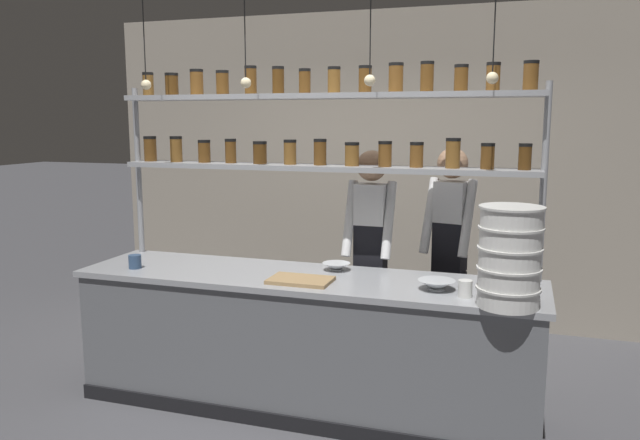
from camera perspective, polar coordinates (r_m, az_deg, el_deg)
ground_plane at (r=4.49m, az=-1.35°, el=-16.56°), size 40.00×40.00×0.00m
back_wall at (r=6.12m, az=5.24°, el=4.74°), size 5.52×0.12×2.97m
prep_counter at (r=4.31m, az=-1.38°, el=-11.06°), size 3.12×0.76×0.92m
spice_shelf_unit at (r=4.36m, az=-0.04°, el=7.77°), size 3.00×0.28×2.33m
chef_left at (r=4.59m, az=4.64°, el=-2.74°), size 0.36×0.30×1.73m
chef_center at (r=4.70m, az=11.76°, el=-2.47°), size 0.41×0.33×1.75m
container_stack at (r=3.59m, az=16.95°, el=-3.25°), size 0.35×0.35×0.57m
cutting_board at (r=4.02m, az=-1.79°, el=-5.52°), size 0.40×0.26×0.02m
prep_bowl_near_left at (r=4.32m, az=1.50°, el=-4.30°), size 0.19×0.19×0.05m
prep_bowl_center_front at (r=3.89m, az=10.60°, el=-5.88°), size 0.23×0.23×0.06m
serving_cup_front at (r=4.56m, az=-16.56°, el=-3.67°), size 0.09×0.09×0.10m
serving_cup_by_board at (r=3.77m, az=13.13°, el=-6.13°), size 0.08×0.08×0.10m
pendant_light_row at (r=4.06m, az=-1.40°, el=13.14°), size 2.39×0.07×0.76m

